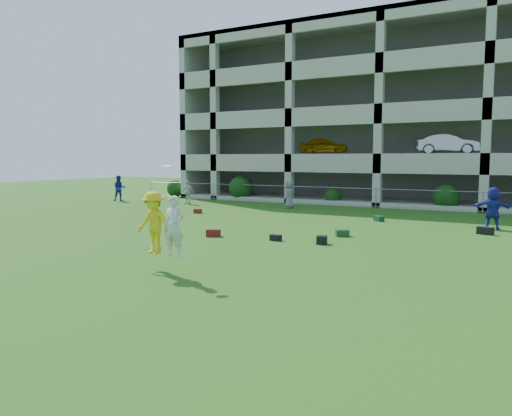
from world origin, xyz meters
The scene contains 16 objects.
ground centered at (0.00, 0.00, 0.00)m, with size 100.00×100.00×0.00m, color #235114.
bystander_a centered at (-17.12, 14.75, 0.90)m, with size 0.88×0.68×1.81m, color navy.
bystander_b centered at (-11.53, 15.26, 0.80)m, with size 0.94×0.39×1.60m, color silver.
bystander_c centered at (-4.43, 16.00, 0.83)m, with size 0.81×0.53×1.66m, color slate.
bystander_d centered at (6.97, 12.22, 0.91)m, with size 1.68×0.54×1.82m, color navy.
bag_red_a centered at (-2.27, 4.72, 0.14)m, with size 0.55×0.30×0.28m, color #59140F.
bag_black_b centered at (0.28, 5.03, 0.11)m, with size 0.40×0.25×0.22m, color black.
bag_green_c centered at (2.06, 7.22, 0.13)m, with size 0.50×0.35×0.26m, color #153B17.
crate_d centered at (2.04, 5.17, 0.15)m, with size 0.35×0.35×0.30m, color black.
bag_black_e centered at (6.86, 10.48, 0.15)m, with size 0.60×0.30×0.30m, color black.
bag_red_f centered at (-7.64, 11.06, 0.12)m, with size 0.45×0.28×0.24m, color #59140F.
bag_green_g centered at (1.99, 12.56, 0.12)m, with size 0.50×0.30×0.25m, color #143720.
frisbee_contest centered at (-0.21, -0.89, 1.29)m, with size 1.79×0.85×2.42m.
parking_garage centered at (0.00, 27.70, 6.01)m, with size 30.00×14.00×12.00m.
fence centered at (0.00, 19.00, 0.61)m, with size 36.06×0.06×1.20m.
shrub_row centered at (4.59, 19.70, 1.51)m, with size 34.38×2.52×3.50m.
Camera 1 is at (8.55, -11.10, 3.02)m, focal length 35.00 mm.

